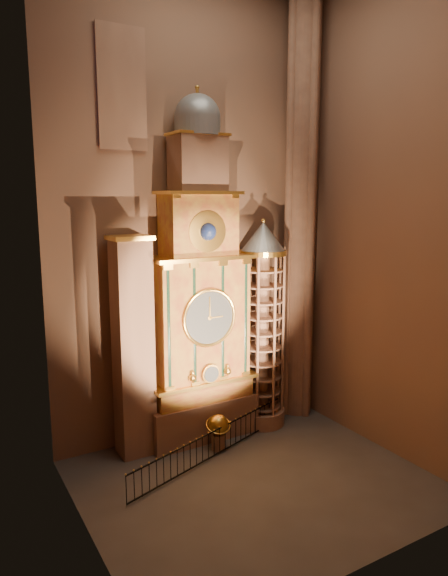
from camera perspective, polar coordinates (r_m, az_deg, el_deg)
floor at (r=23.18m, az=3.49°, el=-20.69°), size 14.00×14.00×0.00m
wall_back at (r=25.14m, az=-3.94°, el=8.10°), size 22.00×0.00×22.00m
wall_left at (r=17.04m, az=-16.20°, el=6.84°), size 0.00×22.00×22.00m
wall_right at (r=24.57m, az=17.59°, el=7.62°), size 0.00×22.00×22.00m
astronomical_clock at (r=24.75m, az=-2.75°, el=-2.01°), size 5.60×2.41×16.70m
portrait_tower at (r=23.80m, az=-10.06°, el=-6.44°), size 1.80×1.60×10.20m
stair_turret at (r=26.61m, az=4.25°, el=-4.29°), size 2.50×2.50×10.80m
gothic_pier at (r=27.60m, az=8.54°, el=8.18°), size 2.04×2.04×22.00m
stained_glass_window at (r=24.25m, az=-11.28°, el=20.94°), size 2.20×0.14×5.20m
celestial_globe at (r=25.18m, az=-0.64°, el=-15.37°), size 1.41×1.36×1.73m
iron_railing at (r=24.61m, az=-1.11°, el=-16.91°), size 9.62×3.31×1.27m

